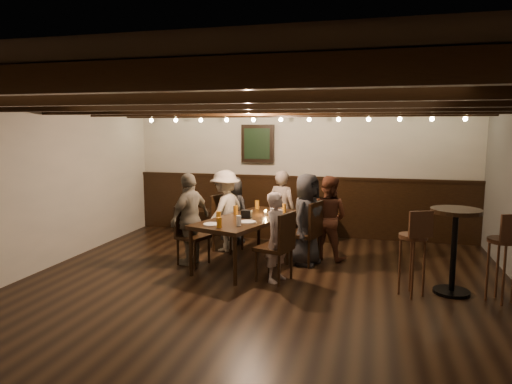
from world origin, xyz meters
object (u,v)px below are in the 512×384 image
(chair_left_near, at_px, (227,234))
(person_right_far, at_px, (277,237))
(person_bench_right, at_px, (328,218))
(bar_stool_left, at_px, (412,264))
(person_bench_left, at_px, (233,210))
(person_right_near, at_px, (307,219))
(bar_stool_right, at_px, (501,269))
(chair_right_near, at_px, (304,245))
(person_left_far, at_px, (190,219))
(dining_table, at_px, (248,221))
(chair_right_far, at_px, (275,260))
(person_bench_centre, at_px, (282,210))
(person_left_near, at_px, (225,211))
(high_top_table, at_px, (455,238))
(chair_left_far, at_px, (192,246))

(chair_left_near, height_order, person_right_far, person_right_far)
(person_bench_right, bearing_deg, bar_stool_left, 147.86)
(person_bench_left, height_order, person_right_far, person_right_far)
(person_right_near, xyz_separation_m, bar_stool_right, (2.44, -0.93, -0.29))
(chair_right_near, relative_size, person_left_far, 0.69)
(dining_table, distance_m, person_right_far, 0.88)
(chair_left_near, xyz_separation_m, person_bench_left, (-0.04, 0.48, 0.32))
(dining_table, distance_m, chair_left_near, 0.93)
(person_right_far, bearing_deg, bar_stool_right, -74.05)
(person_right_near, bearing_deg, bar_stool_right, -93.40)
(chair_right_far, distance_m, bar_stool_right, 2.74)
(chair_left_near, xyz_separation_m, person_right_near, (1.40, -0.44, 0.40))
(chair_right_far, height_order, person_bench_centre, person_bench_centre)
(person_bench_right, distance_m, person_left_near, 1.71)
(dining_table, relative_size, bar_stool_left, 1.91)
(chair_right_near, bearing_deg, high_top_table, -94.27)
(person_left_near, bearing_deg, person_bench_centre, 128.66)
(person_left_near, bearing_deg, high_top_table, 87.48)
(chair_left_near, distance_m, person_bench_left, 0.58)
(dining_table, bearing_deg, person_left_far, -149.04)
(person_right_far, bearing_deg, chair_right_near, 1.89)
(person_bench_centre, bearing_deg, chair_right_near, 140.21)
(person_left_far, bearing_deg, bar_stool_left, 97.13)
(chair_right_far, height_order, person_bench_left, person_bench_left)
(chair_right_far, relative_size, person_bench_centre, 0.70)
(dining_table, distance_m, bar_stool_left, 2.43)
(chair_right_near, height_order, person_right_far, person_right_far)
(dining_table, relative_size, person_bench_left, 1.72)
(chair_left_near, bearing_deg, person_left_far, -1.93)
(person_left_far, distance_m, bar_stool_left, 3.21)
(dining_table, relative_size, person_bench_right, 1.58)
(dining_table, xyz_separation_m, person_right_far, (0.58, -0.65, -0.05))
(chair_left_far, xyz_separation_m, person_bench_centre, (1.14, 1.21, 0.40))
(person_right_near, height_order, high_top_table, person_right_near)
(person_bench_right, bearing_deg, chair_left_far, 39.83)
(dining_table, xyz_separation_m, high_top_table, (2.79, -0.57, 0.05))
(high_top_table, distance_m, bar_stool_left, 0.62)
(person_bench_left, distance_m, person_right_near, 1.71)
(person_bench_right, xyz_separation_m, person_left_far, (-1.98, -0.79, 0.04))
(chair_right_far, xyz_separation_m, bar_stool_right, (2.74, -0.08, 0.12))
(person_left_near, height_order, bar_stool_right, person_left_near)
(chair_right_far, distance_m, high_top_table, 2.28)
(chair_right_far, relative_size, person_right_far, 0.78)
(person_bench_right, bearing_deg, chair_left_near, 15.53)
(chair_left_near, relative_size, chair_right_far, 1.00)
(person_bench_left, relative_size, person_bench_centre, 0.89)
(bar_stool_right, bearing_deg, person_bench_right, 128.31)
(dining_table, bearing_deg, bar_stool_left, -1.27)
(person_bench_centre, bearing_deg, bar_stool_right, 167.32)
(person_bench_right, relative_size, person_right_far, 1.09)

